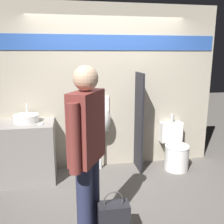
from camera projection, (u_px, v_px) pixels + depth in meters
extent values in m
plane|color=#5B5651|center=(114.00, 180.00, 3.89)|extent=(16.00, 16.00, 0.00)
cube|color=#B2A893|center=(108.00, 89.00, 4.16)|extent=(3.69, 0.06, 2.70)
cube|color=#2D56AD|center=(108.00, 43.00, 3.96)|extent=(3.62, 0.01, 0.24)
cube|color=gray|center=(25.00, 152.00, 3.82)|extent=(0.91, 0.60, 0.91)
cylinder|color=white|center=(26.00, 118.00, 3.77)|extent=(0.38, 0.38, 0.11)
cylinder|color=silver|center=(27.00, 108.00, 3.87)|extent=(0.03, 0.03, 0.14)
cube|color=#B7B7BC|center=(40.00, 124.00, 3.64)|extent=(0.07, 0.14, 0.01)
cube|color=black|center=(139.00, 122.00, 4.12)|extent=(0.03, 0.45, 1.63)
cylinder|color=silver|center=(100.00, 151.00, 4.21)|extent=(0.04, 0.04, 0.63)
ellipsoid|color=white|center=(100.00, 120.00, 4.09)|extent=(0.35, 0.25, 0.49)
cube|color=white|center=(99.00, 114.00, 4.19)|extent=(0.33, 0.02, 0.61)
cylinder|color=silver|center=(99.00, 99.00, 4.09)|extent=(0.06, 0.06, 0.16)
cylinder|color=white|center=(177.00, 158.00, 4.22)|extent=(0.40, 0.40, 0.40)
torus|color=white|center=(177.00, 146.00, 4.17)|extent=(0.41, 0.41, 0.04)
cube|color=white|center=(171.00, 132.00, 4.41)|extent=(0.38, 0.16, 0.35)
cylinder|color=silver|center=(172.00, 118.00, 4.33)|extent=(0.06, 0.06, 0.14)
cylinder|color=#282D4C|center=(85.00, 205.00, 2.50)|extent=(0.17, 0.17, 0.88)
cylinder|color=#282D4C|center=(92.00, 196.00, 2.66)|extent=(0.17, 0.17, 0.88)
cube|color=brown|center=(87.00, 127.00, 2.40)|extent=(0.40, 0.50, 0.70)
cylinder|color=brown|center=(74.00, 139.00, 2.17)|extent=(0.11, 0.11, 0.64)
cylinder|color=brown|center=(97.00, 124.00, 2.65)|extent=(0.11, 0.11, 0.64)
sphere|color=beige|center=(86.00, 78.00, 2.29)|extent=(0.24, 0.24, 0.24)
cube|color=#232328|center=(114.00, 222.00, 2.60)|extent=(0.32, 0.18, 0.42)
torus|color=#4C4742|center=(114.00, 201.00, 2.54)|extent=(0.21, 0.01, 0.21)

